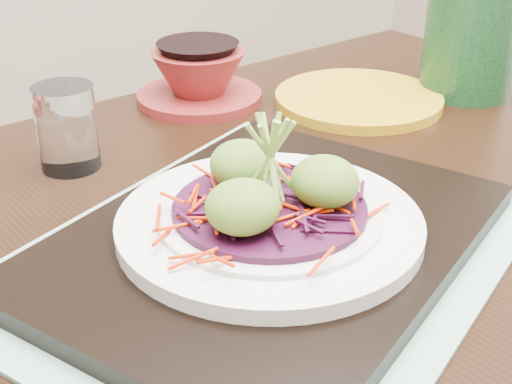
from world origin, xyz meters
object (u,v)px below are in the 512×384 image
yellow_plate (358,99)px  dining_table (282,318)px  green_jar (470,41)px  terracotta_bowl_set (199,79)px  water_glass (67,128)px  white_plate (269,222)px  serving_tray (269,240)px

yellow_plate → dining_table: bearing=-141.5°
green_jar → terracotta_bowl_set: bearing=152.6°
dining_table → water_glass: size_ratio=14.30×
white_plate → green_jar: green_jar is taller
white_plate → yellow_plate: 0.37m
water_glass → yellow_plate: (0.37, -0.02, -0.04)m
serving_tray → yellow_plate: bearing=14.9°
water_glass → terracotta_bowl_set: size_ratio=0.51×
yellow_plate → white_plate: bearing=-141.6°
serving_tray → water_glass: bearing=84.4°
terracotta_bowl_set → green_jar: size_ratio=1.26×
dining_table → white_plate: (-0.03, -0.02, 0.13)m
water_glass → terracotta_bowl_set: water_glass is taller
dining_table → serving_tray: size_ratio=3.25×
serving_tray → yellow_plate: 0.37m
water_glass → white_plate: bearing=-72.1°
dining_table → green_jar: (0.40, 0.16, 0.16)m
white_plate → terracotta_bowl_set: (0.12, 0.35, 0.00)m
white_plate → serving_tray: bearing=-153.4°
serving_tray → yellow_plate: size_ratio=1.82×
serving_tray → green_jar: green_jar is taller
green_jar → white_plate: bearing=-156.8°
white_plate → green_jar: size_ratio=1.82×
white_plate → water_glass: bearing=107.9°
water_glass → yellow_plate: 0.37m
dining_table → green_jar: 0.46m
white_plate → water_glass: 0.26m
dining_table → yellow_plate: size_ratio=5.92×
serving_tray → white_plate: (0.00, 0.00, 0.02)m
dining_table → yellow_plate: yellow_plate is taller
serving_tray → water_glass: 0.26m
water_glass → green_jar: (0.51, -0.06, 0.02)m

